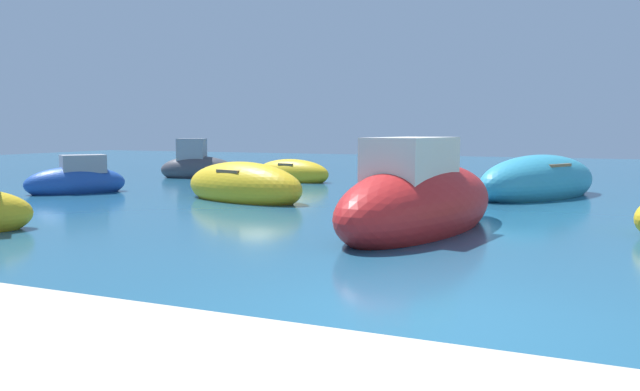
% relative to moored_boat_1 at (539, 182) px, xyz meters
% --- Properties ---
extents(ground, '(80.00, 80.00, 0.00)m').
position_rel_moored_boat_1_xyz_m(ground, '(-0.08, -13.20, -0.45)').
color(ground, '#1E5170').
extents(moored_boat_1, '(3.96, 5.41, 1.61)m').
position_rel_moored_boat_1_xyz_m(moored_boat_1, '(0.00, 0.00, 0.00)').
color(moored_boat_1, teal).
rests_on(moored_boat_1, ground).
extents(moored_boat_3, '(2.88, 5.91, 2.23)m').
position_rel_moored_boat_1_xyz_m(moored_boat_3, '(-1.59, -7.45, 0.12)').
color(moored_boat_3, '#B21E1E').
rests_on(moored_boat_3, ground).
extents(moored_boat_5, '(4.45, 2.64, 1.40)m').
position_rel_moored_boat_1_xyz_m(moored_boat_5, '(-7.46, -4.23, -0.06)').
color(moored_boat_5, gold).
rests_on(moored_boat_5, ground).
extents(moored_boat_6, '(3.23, 1.53, 1.10)m').
position_rel_moored_boat_1_xyz_m(moored_boat_6, '(-9.04, 2.04, -0.14)').
color(moored_boat_6, gold).
rests_on(moored_boat_6, ground).
extents(moored_boat_7, '(2.73, 3.14, 1.43)m').
position_rel_moored_boat_1_xyz_m(moored_boat_7, '(-13.30, -4.48, -0.07)').
color(moored_boat_7, '#1E479E').
rests_on(moored_boat_7, ground).
extents(moored_boat_8, '(3.33, 2.22, 1.85)m').
position_rel_moored_boat_1_xyz_m(moored_boat_8, '(-13.44, 2.23, -0.02)').
color(moored_boat_8, '#3F3F47').
rests_on(moored_boat_8, ground).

